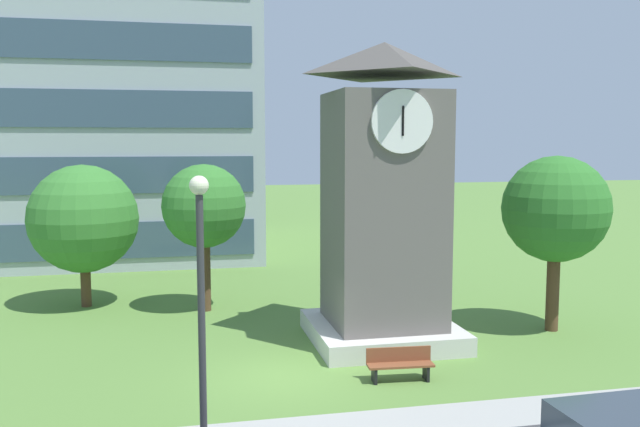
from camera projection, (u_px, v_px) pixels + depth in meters
name	position (u px, v px, depth m)	size (l,w,h in m)	color
ground_plane	(282.00, 376.00, 18.65)	(160.00, 160.00, 0.00)	#567F38
office_building	(112.00, 1.00, 38.46)	(15.60, 14.24, 28.80)	#9EA8B2
clock_tower	(383.00, 212.00, 21.49)	(4.56, 4.56, 9.52)	#605B56
park_bench	(400.00, 364.00, 18.25)	(1.83, 0.61, 0.88)	brown
street_lamp	(201.00, 294.00, 12.56)	(0.36, 0.36, 5.84)	#333338
tree_near_tower	(204.00, 207.00, 25.39)	(3.16, 3.16, 5.60)	#513823
tree_by_building	(83.00, 219.00, 26.10)	(4.19, 4.19, 5.56)	#513823
tree_streetside	(556.00, 210.00, 22.68)	(3.58, 3.58, 5.98)	#513823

